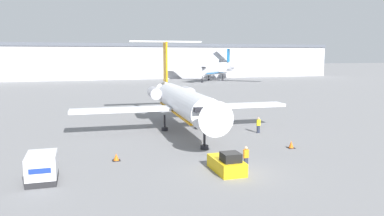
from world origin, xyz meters
The scene contains 10 objects.
ground_plane centered at (0.00, 0.00, 0.00)m, with size 600.00×600.00×0.00m, color slate.
terminal_building centered at (0.00, 120.00, 6.64)m, with size 180.00×16.80×13.22m.
airplane_main centered at (0.49, 16.79, 3.65)m, with size 26.35×24.99×11.15m.
pushback_tug centered at (-0.44, 0.41, 0.64)m, with size 1.97×3.90×1.75m.
luggage_cart centered at (-14.24, 2.18, 1.04)m, with size 2.09×3.18×2.08m.
worker_near_tug centered at (1.41, 0.81, 0.96)m, with size 0.40×0.26×1.82m.
worker_by_wing centered at (8.71, 12.99, 1.00)m, with size 0.40×0.26×1.88m.
traffic_cone_left centered at (-8.54, 6.09, 0.30)m, with size 0.69×0.69×0.64m.
traffic_cone_right centered at (8.54, 5.53, 0.34)m, with size 0.69×0.69×0.72m.
airplane_parked_far_left centered at (34.57, 97.74, 4.20)m, with size 29.86×29.18×11.39m.
Camera 1 is at (-11.41, -26.26, 9.25)m, focal length 35.00 mm.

